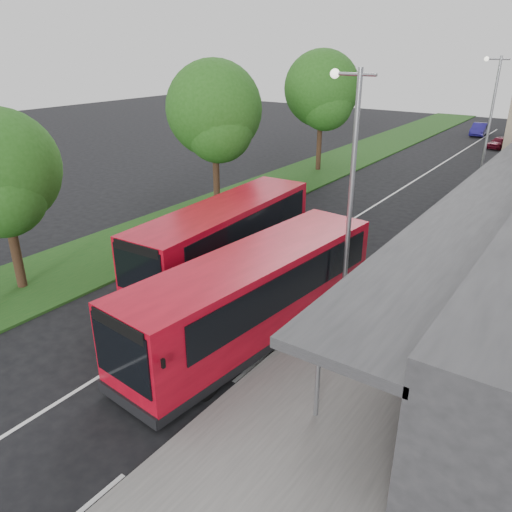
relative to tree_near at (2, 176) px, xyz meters
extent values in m
plane|color=black|center=(7.01, 2.95, -4.42)|extent=(120.00, 120.00, 0.00)
cube|color=slate|center=(13.01, 22.95, -4.35)|extent=(5.00, 80.00, 0.15)
cube|color=#164115|center=(0.01, 22.95, -4.37)|extent=(5.00, 80.00, 0.10)
cube|color=silver|center=(7.01, 17.95, -4.41)|extent=(0.12, 70.00, 0.01)
cube|color=silver|center=(10.31, -5.05, -4.41)|extent=(0.12, 2.00, 0.01)
cube|color=silver|center=(10.31, 0.95, -4.41)|extent=(0.12, 2.00, 0.01)
cube|color=silver|center=(10.31, 6.95, -4.41)|extent=(0.12, 2.00, 0.01)
cube|color=silver|center=(10.31, 12.95, -4.41)|extent=(0.12, 2.00, 0.01)
cube|color=silver|center=(10.31, 18.95, -4.41)|extent=(0.12, 2.00, 0.01)
cube|color=silver|center=(10.31, 24.95, -4.41)|extent=(0.12, 2.00, 0.01)
cube|color=silver|center=(10.31, 30.95, -4.41)|extent=(0.12, 2.00, 0.01)
cube|color=silver|center=(10.31, 36.95, -4.41)|extent=(0.12, 2.00, 0.01)
cube|color=#2B2B2D|center=(14.21, 10.95, -1.12)|extent=(2.80, 26.00, 0.25)
cylinder|color=#919399|center=(12.91, -0.05, -2.77)|extent=(0.12, 0.12, 3.30)
cylinder|color=#919399|center=(12.91, 21.95, -2.77)|extent=(0.12, 0.12, 3.30)
cylinder|color=black|center=(0.01, -0.05, -2.75)|extent=(0.36, 0.36, 3.35)
sphere|color=#215216|center=(0.61, -0.45, -0.46)|extent=(3.04, 3.04, 3.04)
sphere|color=#215216|center=(-0.49, 0.45, -0.23)|extent=(3.35, 3.35, 3.35)
cylinder|color=black|center=(0.01, 11.95, -2.43)|extent=(0.36, 0.36, 3.99)
sphere|color=#215216|center=(0.01, 11.95, 1.20)|extent=(5.08, 5.08, 5.08)
sphere|color=#215216|center=(0.61, 11.55, 0.30)|extent=(3.63, 3.63, 3.63)
sphere|color=#215216|center=(-0.49, 12.45, 0.57)|extent=(3.99, 3.99, 3.99)
cylinder|color=black|center=(0.01, 23.95, -2.33)|extent=(0.36, 0.36, 4.18)
sphere|color=#215216|center=(0.01, 23.95, 1.47)|extent=(5.32, 5.32, 5.32)
sphere|color=#215216|center=(0.61, 23.55, 0.52)|extent=(3.80, 3.80, 3.80)
sphere|color=#215216|center=(-0.49, 24.45, 0.81)|extent=(4.18, 4.18, 4.18)
cylinder|color=#919399|center=(11.21, 4.95, -0.27)|extent=(0.16, 0.16, 8.00)
cylinder|color=#919399|center=(11.01, 4.95, 3.53)|extent=(1.40, 0.10, 0.10)
sphere|color=silver|center=(10.41, 4.95, 3.53)|extent=(0.28, 0.28, 0.28)
cylinder|color=#919399|center=(11.21, 24.95, -0.27)|extent=(0.16, 0.16, 8.00)
cylinder|color=#919399|center=(11.01, 24.95, 3.53)|extent=(1.40, 0.10, 0.10)
sphere|color=silver|center=(10.41, 24.95, 3.53)|extent=(0.28, 0.28, 0.28)
cube|color=red|center=(9.39, 2.31, -2.83)|extent=(3.25, 10.15, 2.52)
cube|color=black|center=(9.39, 2.31, -4.06)|extent=(3.27, 10.18, 0.29)
cube|color=black|center=(8.95, -2.68, -2.57)|extent=(2.14, 0.24, 1.66)
cube|color=black|center=(9.83, 7.30, -2.42)|extent=(2.09, 0.23, 1.24)
cube|color=black|center=(8.21, 2.70, -2.38)|extent=(0.81, 8.53, 1.14)
cube|color=black|center=(10.62, 2.49, -2.38)|extent=(0.81, 8.53, 1.14)
cube|color=black|center=(8.95, -2.69, -4.04)|extent=(2.37, 0.29, 0.33)
cube|color=black|center=(8.95, -2.69, -1.76)|extent=(1.99, 0.22, 0.33)
cube|color=black|center=(7.64, -2.36, -2.33)|extent=(0.09, 0.09, 0.24)
cube|color=black|center=(10.29, -2.59, -2.33)|extent=(0.09, 0.09, 0.24)
cylinder|color=black|center=(8.11, -0.82, -3.99)|extent=(0.36, 0.88, 0.86)
cylinder|color=black|center=(10.10, -1.00, -3.99)|extent=(0.36, 0.88, 0.86)
cylinder|color=black|center=(8.68, 5.62, -3.99)|extent=(0.36, 0.88, 0.86)
cylinder|color=black|center=(10.67, 5.44, -3.99)|extent=(0.36, 0.88, 0.86)
cube|color=red|center=(5.41, 5.87, -2.85)|extent=(2.79, 9.93, 2.48)
cube|color=black|center=(5.41, 5.87, -4.06)|extent=(2.81, 9.95, 0.28)
cube|color=black|center=(5.63, 0.93, -2.59)|extent=(2.11, 0.15, 1.64)
cube|color=black|center=(5.18, 10.80, -2.45)|extent=(2.06, 0.14, 1.22)
cube|color=black|center=(4.20, 6.09, -2.41)|extent=(0.44, 8.42, 1.12)
cube|color=black|center=(6.58, 6.20, -2.41)|extent=(0.44, 8.42, 1.12)
cube|color=black|center=(5.63, 0.92, -4.05)|extent=(2.34, 0.19, 0.33)
cube|color=black|center=(5.63, 0.92, -1.80)|extent=(1.97, 0.13, 0.33)
cube|color=black|center=(4.31, 1.08, -2.36)|extent=(0.08, 0.08, 0.23)
cube|color=black|center=(6.93, 1.20, -2.36)|extent=(0.08, 0.08, 0.23)
cylinder|color=black|center=(4.57, 2.64, -4.00)|extent=(0.32, 0.86, 0.84)
cylinder|color=black|center=(6.53, 2.73, -4.00)|extent=(0.32, 0.86, 0.84)
cylinder|color=black|center=(4.28, 9.00, -4.00)|extent=(0.32, 0.86, 0.84)
cylinder|color=black|center=(6.24, 9.09, -4.00)|extent=(0.32, 0.86, 0.84)
cylinder|color=#3B2318|center=(12.61, 12.59, -3.77)|extent=(0.66, 0.66, 1.01)
cylinder|color=yellow|center=(11.61, 19.89, -3.77)|extent=(0.20, 0.20, 1.01)
imported|color=#5A0C1C|center=(9.39, 41.18, -3.89)|extent=(2.04, 3.31, 1.05)
imported|color=navy|center=(6.22, 47.53, -3.79)|extent=(1.55, 3.88, 1.25)
camera|label=1|loc=(17.40, -9.11, 4.31)|focal=35.00mm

